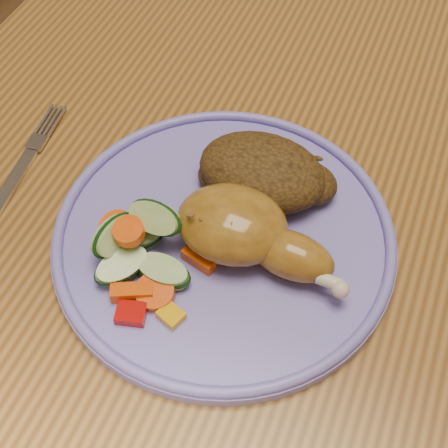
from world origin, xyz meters
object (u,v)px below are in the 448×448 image
object	(u,v)px
plate	(224,238)
fork	(17,175)
dining_table	(329,233)
chair_far	(412,31)

from	to	relation	value
plate	fork	bearing A→B (deg)	-178.69
dining_table	fork	distance (m)	0.33
dining_table	fork	xyz separation A→B (m)	(-0.30, -0.11, 0.09)
fork	dining_table	bearing A→B (deg)	20.50
fork	plate	bearing A→B (deg)	1.31
plate	chair_far	bearing A→B (deg)	83.76
dining_table	chair_far	bearing A→B (deg)	90.00
dining_table	fork	size ratio (longest dim) A/B	8.63
dining_table	chair_far	size ratio (longest dim) A/B	1.54
dining_table	chair_far	world-z (taller)	chair_far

